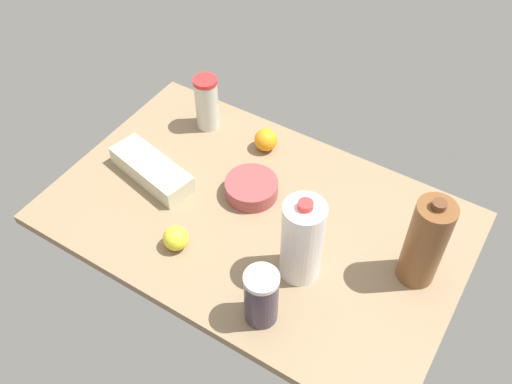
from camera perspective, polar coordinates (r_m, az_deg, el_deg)
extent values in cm
cube|color=#876F52|center=(168.23, 0.00, -2.63)|extent=(120.00, 76.00, 3.00)
cylinder|color=#9A4141|center=(170.64, -0.46, 0.40)|extent=(15.99, 15.99, 5.10)
cylinder|color=white|center=(145.46, 4.63, -4.88)|extent=(10.92, 10.92, 25.78)
cylinder|color=red|center=(134.76, 4.98, -1.33)|extent=(3.82, 3.82, 1.80)
cube|color=beige|center=(178.11, -10.40, 2.20)|extent=(30.11, 16.12, 6.11)
cylinder|color=#3B3040|center=(141.20, 0.52, -10.60)|extent=(8.46, 8.46, 15.96)
cylinder|color=silver|center=(133.88, 0.55, -8.67)|extent=(8.72, 8.72, 1.40)
cylinder|color=brown|center=(149.72, 16.57, -4.91)|extent=(10.03, 10.03, 27.39)
cylinder|color=#59331E|center=(138.86, 17.85, -1.25)|extent=(3.51, 3.51, 1.80)
cylinder|color=beige|center=(190.06, -4.93, 8.71)|extent=(7.65, 7.65, 17.51)
cylinder|color=red|center=(184.25, -5.13, 10.99)|extent=(7.88, 7.88, 1.40)
sphere|color=orange|center=(183.94, 0.99, 5.24)|extent=(7.45, 7.45, 7.45)
sphere|color=yellow|center=(158.81, -8.03, -4.59)|extent=(7.09, 7.09, 7.09)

